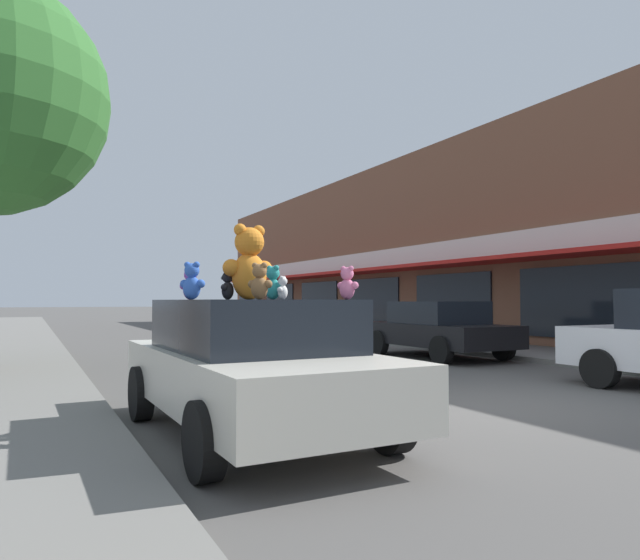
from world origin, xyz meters
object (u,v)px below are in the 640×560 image
at_px(teddy_bear_purple, 190,284).
at_px(teddy_bear_giant, 249,263).
at_px(teddy_bear_pink, 347,283).
at_px(teddy_bear_brown, 260,282).
at_px(teddy_bear_black, 228,286).
at_px(teddy_bear_white, 283,288).
at_px(plush_art_car, 251,363).
at_px(parked_car_far_center, 438,328).
at_px(teddy_bear_blue, 192,281).
at_px(teddy_bear_teal, 273,283).

bearing_deg(teddy_bear_purple, teddy_bear_giant, 159.06).
xyz_separation_m(teddy_bear_pink, teddy_bear_brown, (-0.86, 0.16, 0.01)).
height_order(teddy_bear_purple, teddy_bear_black, teddy_bear_purple).
bearing_deg(teddy_bear_white, plush_art_car, -99.54).
bearing_deg(teddy_bear_pink, parked_car_far_center, -69.89).
xyz_separation_m(teddy_bear_black, parked_car_far_center, (7.25, 5.29, -0.87)).
bearing_deg(plush_art_car, teddy_bear_pink, -56.92).
relative_size(teddy_bear_brown, parked_car_far_center, 0.08).
distance_m(plush_art_car, teddy_bear_giant, 1.15).
xyz_separation_m(teddy_bear_blue, teddy_bear_brown, (0.46, -0.72, -0.02)).
bearing_deg(parked_car_far_center, teddy_bear_teal, -139.64).
xyz_separation_m(teddy_bear_purple, teddy_bear_brown, (0.40, -1.02, 0.00)).
xyz_separation_m(plush_art_car, teddy_bear_white, (0.23, -0.32, 0.80)).
relative_size(teddy_bear_black, parked_car_far_center, 0.08).
relative_size(plush_art_car, teddy_bear_pink, 12.89).
bearing_deg(teddy_bear_black, teddy_bear_blue, -9.42).
height_order(teddy_bear_brown, teddy_bear_teal, teddy_bear_teal).
bearing_deg(teddy_bear_blue, teddy_bear_brown, 169.03).
xyz_separation_m(teddy_bear_giant, teddy_bear_purple, (-0.70, -0.11, -0.25)).
height_order(teddy_bear_pink, teddy_bear_teal, teddy_bear_teal).
relative_size(teddy_bear_pink, parked_car_far_center, 0.08).
relative_size(teddy_bear_giant, teddy_bear_brown, 2.46).
relative_size(teddy_bear_white, teddy_bear_black, 0.75).
relative_size(teddy_bear_white, teddy_bear_pink, 0.75).
bearing_deg(teddy_bear_black, plush_art_car, 56.49).
height_order(teddy_bear_white, teddy_bear_teal, teddy_bear_teal).
xyz_separation_m(teddy_bear_white, teddy_bear_brown, (-0.44, -0.48, 0.05)).
height_order(plush_art_car, teddy_bear_brown, teddy_bear_brown).
bearing_deg(teddy_bear_brown, parked_car_far_center, -87.80).
height_order(teddy_bear_giant, teddy_bear_brown, teddy_bear_giant).
height_order(teddy_bear_purple, teddy_bear_teal, teddy_bear_teal).
bearing_deg(teddy_bear_brown, teddy_bear_purple, -17.94).
xyz_separation_m(teddy_bear_white, teddy_bear_teal, (-0.06, 0.11, 0.06)).
xyz_separation_m(teddy_bear_purple, teddy_bear_blue, (-0.06, -0.30, 0.02)).
distance_m(teddy_bear_blue, teddy_bear_teal, 0.85).
relative_size(teddy_bear_giant, teddy_bear_teal, 2.35).
xyz_separation_m(teddy_bear_white, teddy_bear_pink, (0.42, -0.64, 0.04)).
relative_size(teddy_bear_purple, parked_car_far_center, 0.08).
distance_m(teddy_bear_black, teddy_bear_teal, 0.69).
height_order(teddy_bear_purple, teddy_bear_pink, teddy_bear_purple).
height_order(teddy_bear_white, teddy_bear_black, teddy_bear_black).
distance_m(teddy_bear_white, teddy_bear_black, 0.82).
xyz_separation_m(teddy_bear_purple, teddy_bear_white, (0.84, -0.54, -0.05)).
relative_size(teddy_bear_purple, teddy_bear_blue, 0.90).
xyz_separation_m(teddy_bear_giant, teddy_bear_brown, (-0.30, -1.13, -0.25)).
bearing_deg(teddy_bear_black, teddy_bear_brown, 34.41).
height_order(teddy_bear_blue, teddy_bear_black, teddy_bear_blue).
distance_m(teddy_bear_blue, teddy_bear_brown, 0.85).
relative_size(plush_art_car, parked_car_far_center, 1.04).
distance_m(teddy_bear_pink, parked_car_far_center, 9.32).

